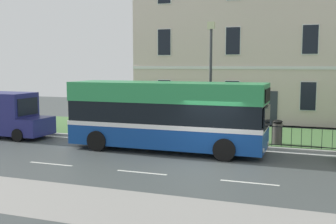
{
  "coord_description": "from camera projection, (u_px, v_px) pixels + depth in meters",
  "views": [
    {
      "loc": [
        3.95,
        -15.6,
        4.01
      ],
      "look_at": [
        -3.03,
        4.05,
        1.6
      ],
      "focal_mm": 43.98,
      "sensor_mm": 36.0,
      "label": 1
    }
  ],
  "objects": [
    {
      "name": "ground_plane",
      "position": [
        213.0,
        159.0,
        17.62
      ],
      "size": [
        60.0,
        56.0,
        0.18
      ],
      "color": "#404545"
    },
    {
      "name": "georgian_townhouse",
      "position": [
        278.0,
        28.0,
        30.77
      ],
      "size": [
        19.55,
        10.43,
        13.22
      ],
      "color": "beige",
      "rests_on": "ground_plane"
    },
    {
      "name": "iron_verge_railing",
      "position": [
        253.0,
        135.0,
        20.02
      ],
      "size": [
        17.15,
        0.04,
        0.97
      ],
      "color": "black",
      "rests_on": "ground_plane"
    },
    {
      "name": "single_decker_bus",
      "position": [
        167.0,
        115.0,
        19.16
      ],
      "size": [
        9.18,
        2.73,
        3.2
      ],
      "rotation": [
        0.0,
        0.0,
        -0.0
      ],
      "color": "navy",
      "rests_on": "ground_plane"
    },
    {
      "name": "white_panel_van",
      "position": [
        0.0,
        114.0,
        23.01
      ],
      "size": [
        5.55,
        2.2,
        2.47
      ],
      "rotation": [
        0.0,
        0.0,
        -0.02
      ],
      "color": "navy",
      "rests_on": "ground_plane"
    },
    {
      "name": "street_lamp_post",
      "position": [
        211.0,
        72.0,
        21.08
      ],
      "size": [
        0.36,
        0.24,
        6.05
      ],
      "color": "#333338",
      "rests_on": "ground_plane"
    },
    {
      "name": "litter_bin",
      "position": [
        277.0,
        132.0,
        20.18
      ],
      "size": [
        0.5,
        0.5,
        1.21
      ],
      "color": "#4C4742",
      "rests_on": "ground_plane"
    }
  ]
}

